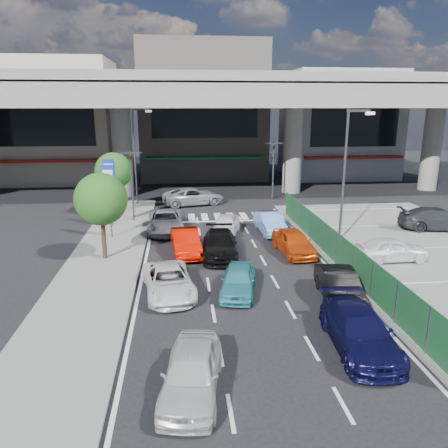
{
  "coord_description": "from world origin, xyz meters",
  "views": [
    {
      "loc": [
        -2.83,
        -19.15,
        8.16
      ],
      "look_at": [
        -0.43,
        4.16,
        1.81
      ],
      "focal_mm": 35.0,
      "sensor_mm": 36.0,
      "label": 1
    }
  ],
  "objects": [
    {
      "name": "street_lamp_right",
      "position": [
        7.17,
        6.0,
        4.77
      ],
      "size": [
        1.65,
        0.22,
        8.0
      ],
      "color": "#595B60",
      "rests_on": "ground"
    },
    {
      "name": "minivan_navy_back",
      "position": [
        3.2,
        -6.14,
        0.68
      ],
      "size": [
        2.17,
        4.81,
        1.37
      ],
      "primitive_type": "imported",
      "rotation": [
        0.0,
        0.0,
        -0.05
      ],
      "color": "black",
      "rests_on": "ground"
    },
    {
      "name": "traffic_light_left",
      "position": [
        -6.2,
        12.0,
        3.94
      ],
      "size": [
        1.6,
        1.24,
        5.2
      ],
      "color": "#595B60",
      "rests_on": "ground"
    },
    {
      "name": "tree_near",
      "position": [
        -7.0,
        4.0,
        3.39
      ],
      "size": [
        2.8,
        2.8,
        4.8
      ],
      "color": "#382314",
      "rests_on": "ground"
    },
    {
      "name": "expressway",
      "position": [
        0.0,
        22.0,
        8.76
      ],
      "size": [
        64.0,
        14.0,
        10.75
      ],
      "color": "slate",
      "rests_on": "ground"
    },
    {
      "name": "parked_sedan_white",
      "position": [
        8.46,
        2.12,
        0.72
      ],
      "size": [
        3.88,
        1.59,
        1.31
      ],
      "primitive_type": "imported",
      "rotation": [
        0.0,
        0.0,
        1.58
      ],
      "color": "white",
      "rests_on": "parking_lot"
    },
    {
      "name": "street_lamp_left",
      "position": [
        -6.33,
        18.0,
        4.77
      ],
      "size": [
        1.65,
        0.22,
        8.0
      ],
      "color": "#595B60",
      "rests_on": "ground"
    },
    {
      "name": "taxi_orange_right",
      "position": [
        3.52,
        3.97,
        0.69
      ],
      "size": [
        2.03,
        4.19,
        1.38
      ],
      "primitive_type": "imported",
      "rotation": [
        0.0,
        0.0,
        0.1
      ],
      "color": "#CC420B",
      "rests_on": "ground"
    },
    {
      "name": "traffic_cone",
      "position": [
        7.32,
        2.64,
        0.41
      ],
      "size": [
        0.39,
        0.39,
        0.7
      ],
      "primitive_type": "cone",
      "rotation": [
        0.0,
        0.0,
        0.09
      ],
      "color": "#E6470C",
      "rests_on": "parking_lot"
    },
    {
      "name": "hatch_black_mid_right",
      "position": [
        3.91,
        -2.31,
        0.67
      ],
      "size": [
        1.77,
        4.15,
        1.33
      ],
      "primitive_type": "imported",
      "rotation": [
        0.0,
        0.0,
        -0.09
      ],
      "color": "black",
      "rests_on": "ground"
    },
    {
      "name": "signboard_far",
      "position": [
        -7.6,
        10.99,
        3.06
      ],
      "size": [
        0.8,
        0.14,
        4.7
      ],
      "color": "#595B60",
      "rests_on": "ground"
    },
    {
      "name": "building_east",
      "position": [
        16.0,
        31.97,
        5.99
      ],
      "size": [
        12.0,
        10.9,
        12.0
      ],
      "color": "gray",
      "rests_on": "ground"
    },
    {
      "name": "taxi_orange_left",
      "position": [
        -2.59,
        4.56,
        0.69
      ],
      "size": [
        1.83,
        4.3,
        1.38
      ],
      "primitive_type": "imported",
      "rotation": [
        0.0,
        0.0,
        0.09
      ],
      "color": "#C80D00",
      "rests_on": "ground"
    },
    {
      "name": "ground",
      "position": [
        0.0,
        0.0,
        0.0
      ],
      "size": [
        120.0,
        120.0,
        0.0
      ],
      "primitive_type": "plane",
      "color": "black",
      "rests_on": "ground"
    },
    {
      "name": "signboard_near",
      "position": [
        -7.2,
        7.99,
        3.06
      ],
      "size": [
        0.8,
        0.14,
        4.7
      ],
      "color": "#595B60",
      "rests_on": "ground"
    },
    {
      "name": "crossing_wagon_silver",
      "position": [
        -1.71,
        17.37,
        0.73
      ],
      "size": [
        5.67,
        3.62,
        1.46
      ],
      "primitive_type": "imported",
      "rotation": [
        0.0,
        0.0,
        1.82
      ],
      "color": "#94969C",
      "rests_on": "ground"
    },
    {
      "name": "tree_far",
      "position": [
        -7.8,
        14.5,
        3.39
      ],
      "size": [
        2.8,
        2.8,
        4.8
      ],
      "color": "#382314",
      "rests_on": "ground"
    },
    {
      "name": "sedan_white_mid_left",
      "position": [
        -3.43,
        -0.91,
        0.62
      ],
      "size": [
        2.66,
        4.69,
        1.24
      ],
      "primitive_type": "imported",
      "rotation": [
        0.0,
        0.0,
        0.14
      ],
      "color": "white",
      "rests_on": "ground"
    },
    {
      "name": "building_center",
      "position": [
        0.0,
        32.97,
        7.49
      ],
      "size": [
        14.0,
        10.9,
        15.0
      ],
      "color": "gray",
      "rests_on": "ground"
    },
    {
      "name": "sedan_white_front_mid",
      "position": [
        0.09,
        8.1,
        0.65
      ],
      "size": [
        2.47,
        4.11,
        1.31
      ],
      "primitive_type": "imported",
      "rotation": [
        0.0,
        0.0,
        -0.26
      ],
      "color": "white",
      "rests_on": "ground"
    },
    {
      "name": "parking_lot",
      "position": [
        11.0,
        2.0,
        0.03
      ],
      "size": [
        12.0,
        28.0,
        0.06
      ],
      "primitive_type": "cube",
      "color": "slate",
      "rests_on": "ground"
    },
    {
      "name": "taxi_teal_mid",
      "position": [
        -0.33,
        -1.13,
        0.63
      ],
      "size": [
        2.24,
        3.91,
        1.25
      ],
      "primitive_type": "imported",
      "rotation": [
        0.0,
        0.0,
        -0.22
      ],
      "color": "teal",
      "rests_on": "ground"
    },
    {
      "name": "kei_truck_front_right",
      "position": [
        3.07,
        8.3,
        0.67
      ],
      "size": [
        1.64,
        4.16,
        1.35
      ],
      "primitive_type": "imported",
      "rotation": [
        0.0,
        0.0,
        0.05
      ],
      "color": "#5D90D7",
      "rests_on": "ground"
    },
    {
      "name": "van_white_back_left",
      "position": [
        -2.63,
        -8.0,
        0.69
      ],
      "size": [
        2.22,
        4.25,
        1.38
      ],
      "primitive_type": "imported",
      "rotation": [
        0.0,
        0.0,
        -0.15
      ],
      "color": "silver",
      "rests_on": "ground"
    },
    {
      "name": "sedan_black_mid",
      "position": [
        -0.68,
        3.96,
        0.67
      ],
      "size": [
        2.22,
        4.76,
        1.35
      ],
      "primitive_type": "imported",
      "rotation": [
        0.0,
        0.0,
        -0.07
      ],
      "color": "black",
      "rests_on": "ground"
    },
    {
      "name": "parked_sedan_dgrey",
      "position": [
        14.47,
        7.73,
        0.8
      ],
      "size": [
        5.34,
        2.87,
        1.47
      ],
      "primitive_type": "imported",
      "rotation": [
        0.0,
        0.0,
        1.4
      ],
      "color": "#2E2F33",
      "rests_on": "parking_lot"
    },
    {
      "name": "sidewalk_left",
      "position": [
        -7.0,
        4.0,
        0.06
      ],
      "size": [
        4.0,
        30.0,
        0.12
      ],
      "primitive_type": "cube",
      "color": "slate",
      "rests_on": "ground"
    },
    {
      "name": "wagon_silver_front_left",
      "position": [
        -3.83,
        9.34,
        0.69
      ],
      "size": [
        2.43,
        5.03,
        1.38
      ],
      "primitive_type": "imported",
      "rotation": [
        0.0,
        0.0,
        0.03
      ],
      "color": "#919398",
      "rests_on": "ground"
    },
    {
      "name": "building_west",
      "position": [
        -16.0,
        31.97,
        6.49
      ],
      "size": [
        12.0,
        10.9,
        13.0
      ],
      "color": "#ACA38A",
      "rests_on": "ground"
    },
    {
      "name": "fence_run",
      "position": [
        5.3,
        1.0,
        0.9
      ],
      "size": [
        0.16,
        22.0,
        1.8
      ],
      "primitive_type": null,
      "color": "#1B502C",
      "rests_on": "ground"
    },
    {
      "name": "traffic_light_right",
      "position": [
        5.5,
        19.0,
        3.94
      ],
      "size": [
        1.6,
        1.24,
        5.2
      ],
      "color": "#595B60",
      "rests_on": "ground"
    }
  ]
}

